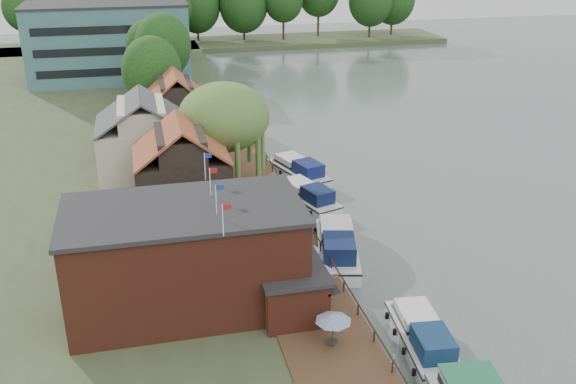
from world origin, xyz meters
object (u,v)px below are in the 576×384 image
cottage_a (182,169)px  umbrella_1 (320,294)px  swan (392,364)px  umbrella_3 (307,258)px  cruiser_1 (337,243)px  pub (216,254)px  willow (225,137)px  umbrella_2 (315,279)px  umbrella_4 (291,236)px  cruiser_0 (423,333)px  hotel_block (109,42)px  cottage_b (143,137)px  cruiser_2 (307,193)px  cruiser_3 (299,168)px  umbrella_5 (281,223)px  umbrella_0 (333,330)px  cottage_c (177,110)px

cottage_a → umbrella_1: 19.51m
swan → cottage_a: bearing=114.3°
umbrella_3 → cruiser_1: bearing=45.7°
pub → umbrella_1: (6.46, -2.78, -2.36)m
willow → umbrella_2: willow is taller
umbrella_4 → cruiser_1: bearing=-2.2°
cottage_a → cruiser_0: bearing=-59.4°
hotel_block → cottage_b: hotel_block is taller
cruiser_0 → cottage_b: bearing=122.6°
cruiser_2 → cruiser_3: cruiser_3 is taller
pub → umbrella_3: pub is taller
umbrella_5 → hotel_block: bearing=102.9°
cottage_a → umbrella_0: size_ratio=3.62×
umbrella_1 → cruiser_1: size_ratio=0.22×
cottage_a → umbrella_2: (7.62, -15.83, -2.96)m
hotel_block → cottage_a: size_ratio=2.95×
pub → umbrella_1: 7.41m
cottage_b → umbrella_1: bearing=-69.4°
umbrella_3 → cruiser_0: (5.13, -9.17, -1.14)m
pub → willow: (3.50, 20.00, 1.56)m
umbrella_4 → swan: bearing=-78.3°
hotel_block → cottage_c: hotel_block is taller
umbrella_0 → cruiser_1: size_ratio=0.22×
umbrella_4 → cruiser_2: umbrella_4 is taller
pub → swan: pub is taller
cottage_b → cottage_a: bearing=-73.3°
cottage_b → cruiser_2: bearing=-30.0°
umbrella_1 → umbrella_0: bearing=-95.2°
cottage_c → swan: bearing=-77.3°
cottage_a → willow: willow is taller
cottage_c → umbrella_1: (6.46, -36.78, -2.96)m
umbrella_0 → cruiser_3: (5.50, 30.05, -1.09)m
umbrella_2 → cruiser_2: (4.08, 17.35, -1.14)m
umbrella_2 → cruiser_0: 8.22m
cottage_a → cruiser_3: 15.56m
willow → cruiser_2: (7.20, -3.48, -5.07)m
cottage_c → swan: cottage_c is taller
pub → swan: bearing=-40.9°
cottage_a → umbrella_0: 23.14m
umbrella_0 → cruiser_3: bearing=79.6°
cruiser_0 → cruiser_1: (-1.65, 12.72, 0.18)m
cottage_c → cruiser_0: cottage_c is taller
cottage_b → umbrella_0: cottage_b is taller
umbrella_1 → swan: (3.04, -5.44, -2.07)m
cottage_a → umbrella_1: cottage_a is taller
cottage_c → willow: willow is taller
pub → cottage_a: 15.05m
cruiser_1 → hotel_block: bearing=119.6°
pub → cruiser_3: (11.58, 23.22, -3.45)m
umbrella_2 → cruiser_3: (4.96, 24.05, -1.09)m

